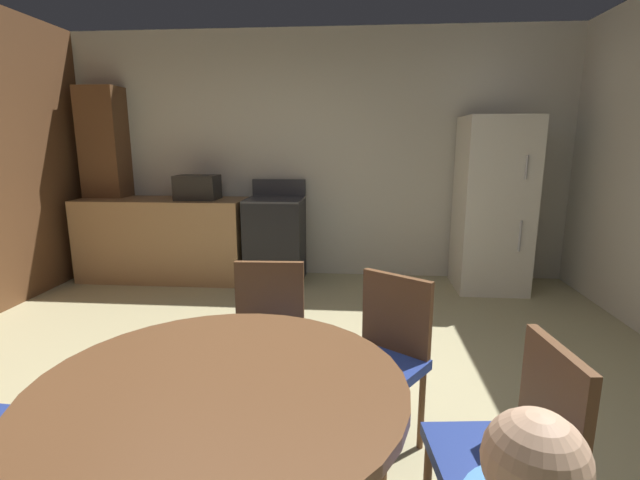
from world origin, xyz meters
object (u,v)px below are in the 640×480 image
(chair_north, at_px, (267,333))
(microwave, at_px, (197,187))
(oven_range, at_px, (276,240))
(dining_table, at_px, (222,427))
(chair_northeast, at_px, (383,353))
(refrigerator, at_px, (493,205))
(chair_east, at_px, (514,450))

(chair_north, bearing_deg, microwave, -156.32)
(oven_range, xyz_separation_m, chair_north, (0.42, -2.54, 0.03))
(microwave, xyz_separation_m, dining_table, (1.30, -3.50, -0.43))
(chair_north, bearing_deg, oven_range, -173.40)
(dining_table, distance_m, chair_northeast, 0.98)
(dining_table, bearing_deg, chair_northeast, 54.63)
(refrigerator, xyz_separation_m, chair_northeast, (-1.23, -2.66, -0.38))
(refrigerator, relative_size, chair_north, 2.02)
(microwave, height_order, dining_table, microwave)
(chair_northeast, xyz_separation_m, chair_east, (0.40, -0.69, 0.00))
(microwave, distance_m, chair_north, 2.88)
(chair_northeast, distance_m, chair_north, 0.63)
(chair_northeast, bearing_deg, chair_north, -70.97)
(oven_range, height_order, refrigerator, refrigerator)
(microwave, distance_m, chair_northeast, 3.33)
(oven_range, relative_size, chair_northeast, 1.26)
(chair_north, height_order, chair_east, same)
(dining_table, xyz_separation_m, chair_north, (-0.05, 0.97, -0.10))
(oven_range, height_order, chair_northeast, oven_range)
(chair_northeast, height_order, chair_north, same)
(oven_range, bearing_deg, chair_north, -80.71)
(dining_table, bearing_deg, chair_east, 6.17)
(chair_northeast, height_order, chair_east, same)
(dining_table, relative_size, chair_north, 1.38)
(dining_table, xyz_separation_m, chair_east, (0.97, 0.10, -0.10))
(chair_north, xyz_separation_m, chair_east, (1.01, -0.87, 0.00))
(oven_range, relative_size, dining_table, 0.92)
(chair_east, bearing_deg, oven_range, -73.43)
(dining_table, height_order, chair_east, chair_east)
(oven_range, distance_m, refrigerator, 2.30)
(dining_table, distance_m, chair_north, 0.98)
(refrigerator, bearing_deg, microwave, 179.07)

